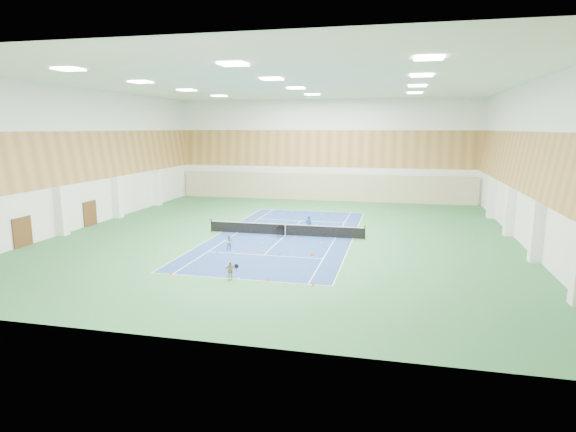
{
  "coord_description": "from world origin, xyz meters",
  "views": [
    {
      "loc": [
        8.79,
        -37.18,
        8.6
      ],
      "look_at": [
        0.71,
        -2.07,
        2.0
      ],
      "focal_mm": 30.0,
      "sensor_mm": 36.0,
      "label": 1
    }
  ],
  "objects_px": {
    "coach": "(308,225)",
    "ball_cart": "(280,232)",
    "child_apron": "(230,271)",
    "child_court": "(230,242)",
    "tennis_net": "(285,229)"
  },
  "relations": [
    {
      "from": "coach",
      "to": "ball_cart",
      "type": "xyz_separation_m",
      "value": [
        -1.97,
        -1.69,
        -0.31
      ]
    },
    {
      "from": "coach",
      "to": "ball_cart",
      "type": "bearing_deg",
      "value": 19.69
    },
    {
      "from": "coach",
      "to": "child_apron",
      "type": "height_order",
      "value": "coach"
    },
    {
      "from": "child_court",
      "to": "child_apron",
      "type": "height_order",
      "value": "child_court"
    },
    {
      "from": "child_court",
      "to": "ball_cart",
      "type": "height_order",
      "value": "child_court"
    },
    {
      "from": "child_apron",
      "to": "ball_cart",
      "type": "bearing_deg",
      "value": 65.04
    },
    {
      "from": "child_court",
      "to": "child_apron",
      "type": "bearing_deg",
      "value": -100.12
    },
    {
      "from": "tennis_net",
      "to": "ball_cart",
      "type": "bearing_deg",
      "value": -108.34
    },
    {
      "from": "child_apron",
      "to": "child_court",
      "type": "bearing_deg",
      "value": 85.92
    },
    {
      "from": "ball_cart",
      "to": "child_court",
      "type": "bearing_deg",
      "value": -118.63
    },
    {
      "from": "coach",
      "to": "ball_cart",
      "type": "distance_m",
      "value": 2.61
    },
    {
      "from": "tennis_net",
      "to": "child_apron",
      "type": "xyz_separation_m",
      "value": [
        -0.41,
        -12.03,
        -0.01
      ]
    },
    {
      "from": "tennis_net",
      "to": "child_apron",
      "type": "distance_m",
      "value": 12.04
    },
    {
      "from": "coach",
      "to": "child_court",
      "type": "height_order",
      "value": "coach"
    },
    {
      "from": "tennis_net",
      "to": "ball_cart",
      "type": "height_order",
      "value": "tennis_net"
    }
  ]
}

